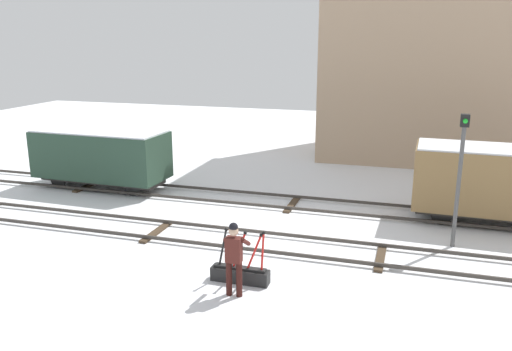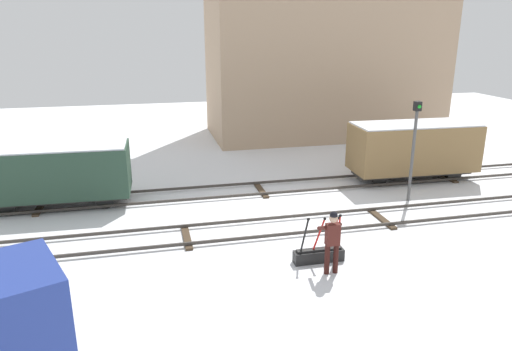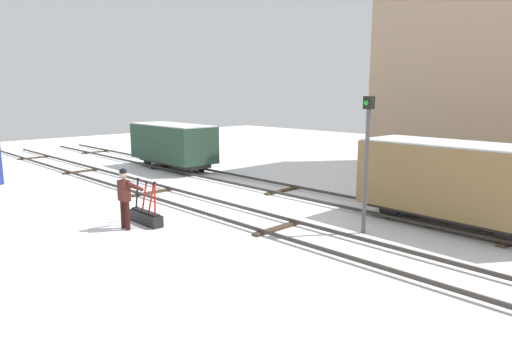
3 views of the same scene
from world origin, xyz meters
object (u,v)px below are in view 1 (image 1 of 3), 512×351
Objects in this scene: rail_worker at (234,254)px; signal_post at (460,168)px; switch_lever_frame at (240,273)px; freight_car_far_end at (101,155)px; freight_car_mid_siding at (503,182)px.

signal_post is (5.26, 4.83, 1.36)m from rail_worker.
signal_post is at bearing 37.30° from switch_lever_frame.
signal_post is at bearing 42.28° from rail_worker.
rail_worker is at bearing -39.48° from freight_car_far_end.
signal_post is at bearing -8.60° from freight_car_far_end.
signal_post is 0.72× the size of freight_car_far_end.
rail_worker is 0.34× the size of freight_car_far_end.
freight_car_far_end is (-8.34, 7.30, 0.32)m from rail_worker.
switch_lever_frame is at bearing -142.42° from signal_post.
freight_car_mid_siding is at bearing 46.73° from rail_worker.
freight_car_mid_siding is at bearing 1.72° from freight_car_far_end.
freight_car_mid_siding is (6.90, 6.59, 1.24)m from switch_lever_frame.
rail_worker is at bearing -83.30° from switch_lever_frame.
freight_car_mid_siding is at bearing 57.91° from signal_post.
switch_lever_frame is 0.81× the size of rail_worker.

